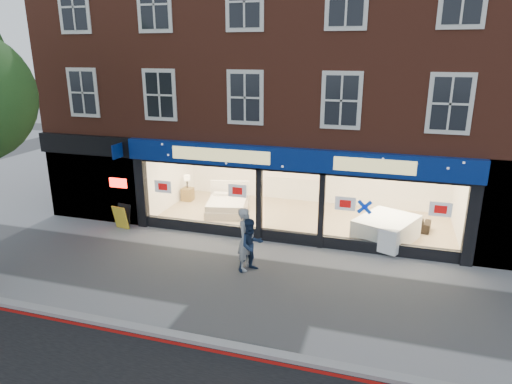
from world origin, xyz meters
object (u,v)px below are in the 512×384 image
at_px(pedestrian_grey, 246,239).
at_px(pedestrian_blue, 251,245).
at_px(display_bed, 227,205).
at_px(mattress_stack, 386,229).
at_px(a_board, 122,217).
at_px(sofa, 404,221).

height_order(pedestrian_grey, pedestrian_blue, pedestrian_grey).
distance_m(display_bed, mattress_stack, 6.16).
bearing_deg(mattress_stack, pedestrian_blue, -139.19).
relative_size(mattress_stack, a_board, 2.81).
bearing_deg(mattress_stack, display_bed, 169.83).
xyz_separation_m(a_board, pedestrian_blue, (5.49, -1.80, 0.36)).
relative_size(sofa, a_board, 1.99).
distance_m(mattress_stack, sofa, 1.49).
xyz_separation_m(mattress_stack, sofa, (0.60, 1.35, -0.14)).
relative_size(a_board, pedestrian_blue, 0.56).
distance_m(a_board, pedestrian_blue, 5.79).
bearing_deg(display_bed, sofa, -10.61).
relative_size(a_board, pedestrian_grey, 0.47).
height_order(mattress_stack, a_board, mattress_stack).
bearing_deg(mattress_stack, a_board, -171.26).
relative_size(display_bed, pedestrian_blue, 1.36).
bearing_deg(pedestrian_grey, pedestrian_blue, -102.62).
distance_m(display_bed, pedestrian_blue, 4.92).
height_order(mattress_stack, sofa, mattress_stack).
height_order(display_bed, pedestrian_blue, pedestrian_blue).
relative_size(display_bed, sofa, 1.23).
relative_size(sofa, pedestrian_blue, 1.11).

